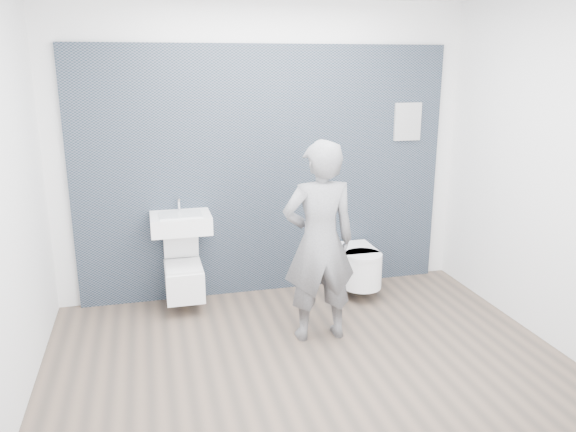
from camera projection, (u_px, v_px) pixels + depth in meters
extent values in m
plane|color=brown|center=(307.00, 359.00, 4.37)|extent=(4.00, 4.00, 0.00)
plane|color=silver|center=(265.00, 152.00, 5.40)|extent=(4.00, 0.00, 4.00)
plane|color=silver|center=(400.00, 249.00, 2.59)|extent=(4.00, 0.00, 4.00)
plane|color=silver|center=(3.00, 200.00, 3.52)|extent=(0.00, 3.00, 3.00)
plane|color=silver|center=(549.00, 171.00, 4.47)|extent=(0.00, 3.00, 3.00)
cube|color=black|center=(267.00, 288.00, 5.74)|extent=(3.60, 0.06, 2.40)
cube|color=white|center=(181.00, 223.00, 5.10)|extent=(0.54, 0.40, 0.16)
cube|color=silver|center=(180.00, 215.00, 5.06)|extent=(0.38, 0.27, 0.03)
cylinder|color=silver|center=(179.00, 204.00, 5.20)|extent=(0.02, 0.02, 0.13)
cylinder|color=silver|center=(179.00, 199.00, 5.13)|extent=(0.02, 0.09, 0.02)
cylinder|color=silver|center=(180.00, 232.00, 5.31)|extent=(0.04, 0.04, 0.11)
cube|color=white|center=(184.00, 281.00, 5.21)|extent=(0.34, 0.49, 0.29)
cylinder|color=silver|center=(184.00, 269.00, 5.14)|extent=(0.24, 0.24, 0.03)
cube|color=white|center=(184.00, 266.00, 5.13)|extent=(0.32, 0.39, 0.02)
cube|color=white|center=(181.00, 241.00, 5.26)|extent=(0.32, 0.09, 0.36)
cube|color=silver|center=(183.00, 283.00, 5.44)|extent=(0.09, 0.06, 0.08)
cube|color=white|center=(354.00, 264.00, 5.63)|extent=(0.38, 0.44, 0.32)
cylinder|color=white|center=(362.00, 271.00, 5.42)|extent=(0.38, 0.38, 0.32)
cube|color=white|center=(356.00, 248.00, 5.56)|extent=(0.36, 0.42, 0.03)
cylinder|color=white|center=(364.00, 255.00, 5.36)|extent=(0.36, 0.36, 0.03)
cube|color=silver|center=(347.00, 268.00, 5.84)|extent=(0.11, 0.06, 0.08)
cube|color=silver|center=(399.00, 277.00, 6.04)|extent=(0.28, 0.03, 0.37)
imported|color=gray|center=(319.00, 242.00, 4.52)|extent=(0.61, 0.40, 1.67)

